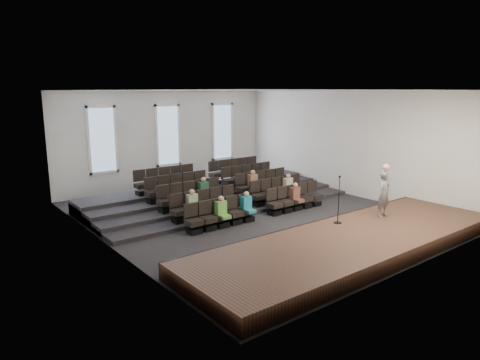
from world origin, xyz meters
The scene contains 14 objects.
ground centered at (0.00, 0.00, 0.00)m, with size 14.00×14.00×0.00m, color black.
ceiling centered at (0.00, 0.00, 5.01)m, with size 12.00×14.00×0.02m, color white.
wall_back centered at (0.00, 7.02, 2.50)m, with size 12.00×0.04×5.00m, color white.
wall_front centered at (0.00, -7.02, 2.50)m, with size 12.00×0.04×5.00m, color white.
wall_left centered at (-6.02, 0.00, 2.50)m, with size 0.04×14.00×5.00m, color white.
wall_right centered at (6.02, 0.00, 2.50)m, with size 0.04×14.00×5.00m, color white.
stage centered at (0.00, -5.10, 0.25)m, with size 11.80×3.60×0.50m, color #4D3321.
stage_lip centered at (0.00, -3.33, 0.25)m, with size 11.80×0.06×0.52m, color black.
risers centered at (0.00, 3.17, 0.20)m, with size 11.80×4.80×0.60m.
seating_rows centered at (0.00, 1.54, 0.68)m, with size 6.80×4.70×1.67m.
windows centered at (0.00, 6.95, 2.70)m, with size 8.44×0.10×3.24m.
audience centered at (-0.10, 0.30, 0.81)m, with size 5.45×2.64×1.10m.
speaker centered at (2.54, -4.43, 1.33)m, with size 0.61×0.40×1.67m, color #5C5957.
mic_stand centered at (0.62, -3.94, 1.00)m, with size 0.28×0.28×1.67m.
Camera 1 is at (-10.72, -13.07, 4.96)m, focal length 32.00 mm.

